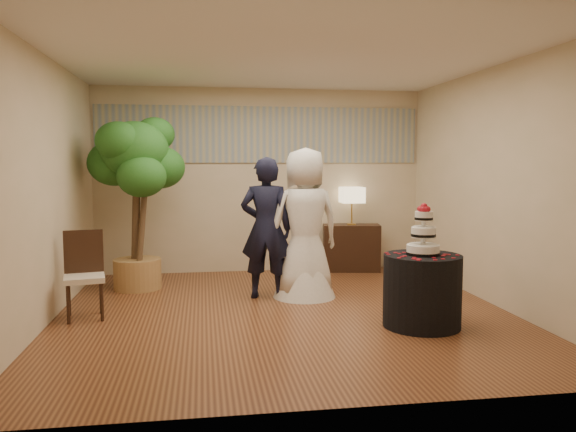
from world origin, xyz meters
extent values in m
cube|color=brown|center=(0.00, 0.00, 0.00)|extent=(5.00, 5.00, 0.00)
cube|color=white|center=(0.00, 0.00, 2.80)|extent=(5.00, 5.00, 0.00)
cube|color=beige|center=(0.00, 2.50, 1.40)|extent=(5.00, 0.06, 2.80)
cube|color=beige|center=(0.00, -2.50, 1.40)|extent=(5.00, 0.06, 2.80)
cube|color=beige|center=(-2.50, 0.00, 1.40)|extent=(0.06, 5.00, 2.80)
cube|color=beige|center=(2.50, 0.00, 1.40)|extent=(0.06, 5.00, 2.80)
cube|color=#999D92|center=(0.00, 2.48, 2.10)|extent=(4.90, 0.02, 0.85)
imported|color=black|center=(-0.12, 0.72, 0.87)|extent=(0.72, 0.56, 1.75)
imported|color=white|center=(0.35, 0.71, 0.93)|extent=(1.04, 0.94, 1.86)
cylinder|color=black|center=(1.32, -0.73, 0.37)|extent=(0.91, 0.91, 0.74)
cube|color=black|center=(1.38, 2.27, 0.36)|extent=(0.92, 0.52, 0.72)
camera|label=1|loc=(-0.89, -6.10, 1.68)|focal=35.00mm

